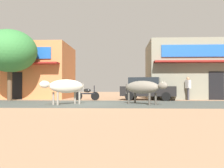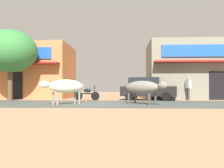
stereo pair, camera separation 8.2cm
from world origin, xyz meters
The scene contains 10 objects.
ground centered at (0.00, 0.00, 0.00)m, with size 80.00×80.00×0.00m, color tan.
asphalt_road centered at (0.00, 0.00, 0.00)m, with size 72.00×6.52×0.00m, color #4A514B.
storefront_left_cafe centered at (-6.59, 7.38, 2.29)m, with size 8.44×6.24×4.57m.
storefront_right_club centered at (8.08, 7.38, 2.34)m, with size 7.32×6.24×4.67m.
roadside_tree centered at (-5.71, 3.16, 3.49)m, with size 3.77×3.77×5.01m.
parked_hatchback_car centered at (4.06, 4.18, 0.84)m, with size 4.20×2.49×1.64m.
parked_motorcycle centered at (-0.30, 3.70, 0.47)m, with size 1.86×0.39×1.05m.
cow_near_brown centered at (-0.78, -0.86, 0.96)m, with size 2.15×2.20×1.34m.
cow_far_dark centered at (3.37, -0.54, 0.91)m, with size 2.34×2.31×1.28m.
pedestrian_by_shop centered at (7.04, 4.39, 1.00)m, with size 0.37×0.61×1.69m.
Camera 2 is at (2.44, -14.21, 0.90)m, focal length 40.32 mm.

